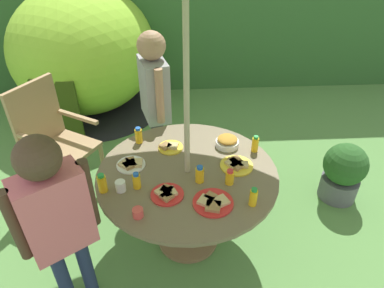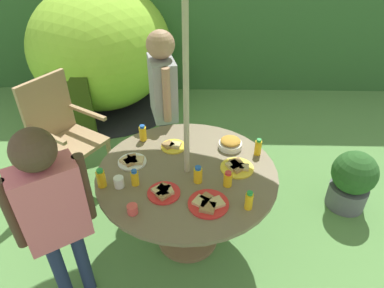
{
  "view_description": "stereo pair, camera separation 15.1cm",
  "coord_description": "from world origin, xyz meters",
  "px_view_note": "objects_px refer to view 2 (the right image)",
  "views": [
    {
      "loc": [
        -0.07,
        -1.78,
        2.16
      ],
      "look_at": [
        0.03,
        0.03,
        0.89
      ],
      "focal_mm": 31.77,
      "sensor_mm": 36.0,
      "label": 1
    },
    {
      "loc": [
        0.08,
        -1.78,
        2.16
      ],
      "look_at": [
        0.03,
        0.03,
        0.89
      ],
      "focal_mm": 31.77,
      "sensor_mm": 36.0,
      "label": 2
    }
  ],
  "objects_px": {
    "plate_near_left": "(237,167)",
    "cup_far": "(119,182)",
    "plate_far_right": "(173,146)",
    "juice_bottle_center_front": "(228,179)",
    "juice_bottle_far_left": "(143,133)",
    "plate_center_back": "(164,192)",
    "wooden_chair": "(62,130)",
    "juice_bottle_spot_a": "(249,201)",
    "potted_plant": "(352,180)",
    "juice_bottle_mid_right": "(258,147)",
    "juice_bottle_spot_b": "(198,175)",
    "child_in_grey_shirt": "(163,88)",
    "plate_front_edge": "(132,161)",
    "dome_tent": "(102,48)",
    "child_in_pink_shirt": "(51,204)",
    "snack_bowl": "(230,143)",
    "juice_bottle_back_edge": "(101,178)",
    "juice_bottle_near_right": "(135,178)",
    "garden_table": "(187,188)",
    "plate_mid_left": "(208,203)",
    "cup_near": "(132,209)"
  },
  "relations": [
    {
      "from": "juice_bottle_near_right",
      "to": "plate_far_right",
      "type": "bearing_deg",
      "value": 62.95
    },
    {
      "from": "plate_mid_left",
      "to": "cup_near",
      "type": "relative_size",
      "value": 3.88
    },
    {
      "from": "juice_bottle_center_front",
      "to": "juice_bottle_far_left",
      "type": "bearing_deg",
      "value": 140.52
    },
    {
      "from": "juice_bottle_spot_b",
      "to": "child_in_grey_shirt",
      "type": "bearing_deg",
      "value": 107.57
    },
    {
      "from": "plate_near_left",
      "to": "juice_bottle_center_front",
      "type": "relative_size",
      "value": 2.11
    },
    {
      "from": "plate_front_edge",
      "to": "cup_far",
      "type": "height_order",
      "value": "cup_far"
    },
    {
      "from": "juice_bottle_near_right",
      "to": "child_in_grey_shirt",
      "type": "bearing_deg",
      "value": 85.14
    },
    {
      "from": "wooden_chair",
      "to": "juice_bottle_spot_a",
      "type": "distance_m",
      "value": 1.81
    },
    {
      "from": "plate_near_left",
      "to": "juice_bottle_far_left",
      "type": "xyz_separation_m",
      "value": [
        -0.69,
        0.33,
        0.05
      ]
    },
    {
      "from": "garden_table",
      "to": "cup_far",
      "type": "relative_size",
      "value": 17.23
    },
    {
      "from": "plate_front_edge",
      "to": "juice_bottle_back_edge",
      "type": "height_order",
      "value": "juice_bottle_back_edge"
    },
    {
      "from": "plate_far_right",
      "to": "juice_bottle_spot_b",
      "type": "xyz_separation_m",
      "value": [
        0.19,
        -0.38,
        0.04
      ]
    },
    {
      "from": "snack_bowl",
      "to": "plate_far_right",
      "type": "height_order",
      "value": "snack_bowl"
    },
    {
      "from": "potted_plant",
      "to": "juice_bottle_far_left",
      "type": "distance_m",
      "value": 1.78
    },
    {
      "from": "wooden_chair",
      "to": "juice_bottle_center_front",
      "type": "xyz_separation_m",
      "value": [
        1.38,
        -0.81,
        0.17
      ]
    },
    {
      "from": "garden_table",
      "to": "potted_plant",
      "type": "bearing_deg",
      "value": 16.72
    },
    {
      "from": "plate_near_left",
      "to": "plate_center_back",
      "type": "xyz_separation_m",
      "value": [
        -0.48,
        -0.26,
        0.0
      ]
    },
    {
      "from": "potted_plant",
      "to": "child_in_grey_shirt",
      "type": "relative_size",
      "value": 0.4
    },
    {
      "from": "plate_far_right",
      "to": "juice_bottle_spot_b",
      "type": "height_order",
      "value": "juice_bottle_spot_b"
    },
    {
      "from": "potted_plant",
      "to": "wooden_chair",
      "type": "bearing_deg",
      "value": 174.03
    },
    {
      "from": "potted_plant",
      "to": "juice_bottle_mid_right",
      "type": "distance_m",
      "value": 1.01
    },
    {
      "from": "child_in_grey_shirt",
      "to": "juice_bottle_spot_b",
      "type": "bearing_deg",
      "value": 2.47
    },
    {
      "from": "child_in_pink_shirt",
      "to": "snack_bowl",
      "type": "height_order",
      "value": "child_in_pink_shirt"
    },
    {
      "from": "cup_near",
      "to": "cup_far",
      "type": "relative_size",
      "value": 0.9
    },
    {
      "from": "garden_table",
      "to": "juice_bottle_spot_a",
      "type": "bearing_deg",
      "value": -41.92
    },
    {
      "from": "garden_table",
      "to": "cup_near",
      "type": "distance_m",
      "value": 0.53
    },
    {
      "from": "child_in_grey_shirt",
      "to": "juice_bottle_spot_a",
      "type": "bearing_deg",
      "value": 11.58
    },
    {
      "from": "child_in_grey_shirt",
      "to": "plate_far_right",
      "type": "height_order",
      "value": "child_in_grey_shirt"
    },
    {
      "from": "dome_tent",
      "to": "cup_far",
      "type": "relative_size",
      "value": 30.43
    },
    {
      "from": "plate_front_edge",
      "to": "juice_bottle_center_front",
      "type": "height_order",
      "value": "juice_bottle_center_front"
    },
    {
      "from": "child_in_pink_shirt",
      "to": "juice_bottle_mid_right",
      "type": "bearing_deg",
      "value": -4.49
    },
    {
      "from": "potted_plant",
      "to": "cup_far",
      "type": "height_order",
      "value": "cup_far"
    },
    {
      "from": "plate_near_left",
      "to": "cup_far",
      "type": "height_order",
      "value": "cup_far"
    },
    {
      "from": "child_in_pink_shirt",
      "to": "juice_bottle_spot_b",
      "type": "bearing_deg",
      "value": -8.57
    },
    {
      "from": "plate_center_back",
      "to": "snack_bowl",
      "type": "bearing_deg",
      "value": 48.47
    },
    {
      "from": "dome_tent",
      "to": "wooden_chair",
      "type": "bearing_deg",
      "value": -78.93
    },
    {
      "from": "potted_plant",
      "to": "plate_front_edge",
      "type": "xyz_separation_m",
      "value": [
        -1.75,
        -0.33,
        0.42
      ]
    },
    {
      "from": "child_in_grey_shirt",
      "to": "snack_bowl",
      "type": "bearing_deg",
      "value": 27.14
    },
    {
      "from": "plate_far_right",
      "to": "cup_far",
      "type": "relative_size",
      "value": 2.6
    },
    {
      "from": "child_in_grey_shirt",
      "to": "cup_far",
      "type": "xyz_separation_m",
      "value": [
        -0.19,
        -1.05,
        -0.15
      ]
    },
    {
      "from": "potted_plant",
      "to": "juice_bottle_spot_b",
      "type": "height_order",
      "value": "juice_bottle_spot_b"
    },
    {
      "from": "snack_bowl",
      "to": "juice_bottle_center_front",
      "type": "xyz_separation_m",
      "value": [
        -0.05,
        -0.42,
        0.01
      ]
    },
    {
      "from": "plate_front_edge",
      "to": "juice_bottle_spot_a",
      "type": "distance_m",
      "value": 0.87
    },
    {
      "from": "child_in_grey_shirt",
      "to": "plate_front_edge",
      "type": "xyz_separation_m",
      "value": [
        -0.15,
        -0.8,
        -0.17
      ]
    },
    {
      "from": "plate_center_back",
      "to": "juice_bottle_mid_right",
      "type": "xyz_separation_m",
      "value": [
        0.64,
        0.43,
        0.05
      ]
    },
    {
      "from": "plate_near_left",
      "to": "juice_bottle_spot_a",
      "type": "xyz_separation_m",
      "value": [
        0.03,
        -0.37,
        0.05
      ]
    },
    {
      "from": "dome_tent",
      "to": "snack_bowl",
      "type": "bearing_deg",
      "value": -43.99
    },
    {
      "from": "juice_bottle_mid_right",
      "to": "cup_near",
      "type": "distance_m",
      "value": 1.0
    },
    {
      "from": "juice_bottle_near_right",
      "to": "cup_far",
      "type": "height_order",
      "value": "juice_bottle_near_right"
    },
    {
      "from": "plate_mid_left",
      "to": "juice_bottle_spot_a",
      "type": "height_order",
      "value": "juice_bottle_spot_a"
    }
  ]
}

